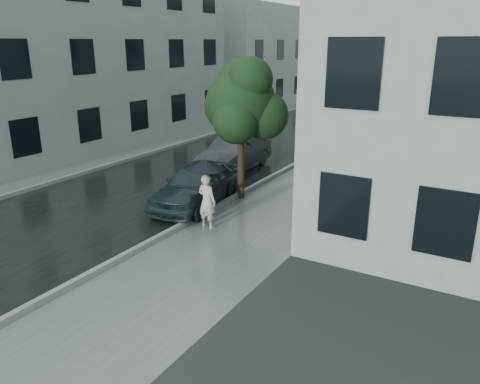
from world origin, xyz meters
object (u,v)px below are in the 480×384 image
Objects in this scene: street_tree at (242,102)px; car_near at (196,184)px; car_far at (234,154)px; lamp_post at (335,94)px; pedestrian at (207,201)px.

street_tree is 3.13m from car_near.
car_far is at bearing 96.93° from car_near.
car_far is (-1.16, 4.40, 0.01)m from car_near.
car_near is 4.54m from car_far.
car_far is at bearing -100.71° from lamp_post.
pedestrian is 0.37× the size of car_far.
pedestrian is 0.32× the size of lamp_post.
street_tree reaches higher than car_near.
car_far is (-2.58, 5.88, -0.09)m from pedestrian.
street_tree is at bearing 51.41° from car_near.
street_tree reaches higher than car_far.
street_tree is at bearing -57.81° from car_far.
lamp_post is 5.76m from car_far.
street_tree is 4.39m from car_far.
car_far is at bearing 125.30° from street_tree.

